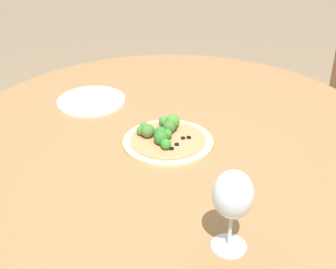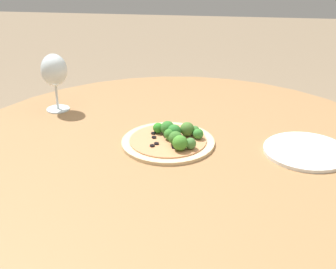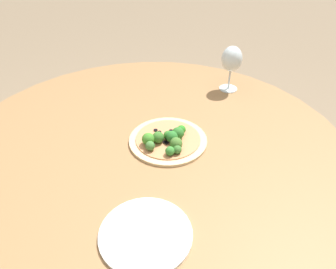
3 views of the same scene
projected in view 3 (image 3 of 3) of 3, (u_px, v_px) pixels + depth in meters
name	position (u px, v px, depth m)	size (l,w,h in m)	color
dining_table	(149.00, 161.00, 1.15)	(1.40, 1.40, 0.77)	olive
pizza	(168.00, 139.00, 1.13)	(0.27, 0.27, 0.06)	#DBBC89
wine_glass	(232.00, 60.00, 1.36)	(0.09, 0.09, 0.20)	silver
plate_near	(146.00, 234.00, 0.83)	(0.24, 0.24, 0.01)	white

